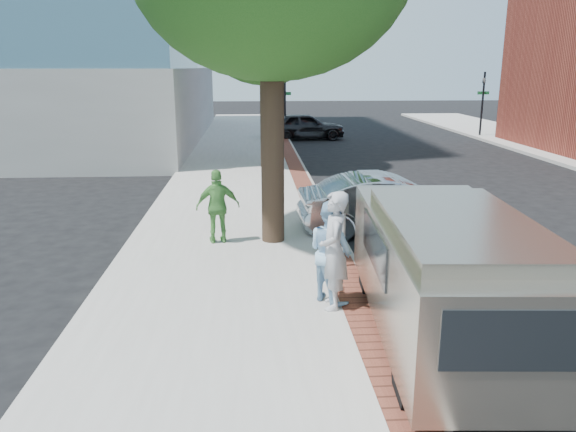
{
  "coord_description": "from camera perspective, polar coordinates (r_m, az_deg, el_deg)",
  "views": [
    {
      "loc": [
        -1.08,
        -10.62,
        4.06
      ],
      "look_at": [
        -0.37,
        0.1,
        1.2
      ],
      "focal_mm": 35.0,
      "sensor_mm": 36.0,
      "label": 1
    }
  ],
  "objects": [
    {
      "name": "ground",
      "position": [
        11.42,
        1.91,
        -5.93
      ],
      "size": [
        120.0,
        120.0,
        0.0
      ],
      "primitive_type": "plane",
      "color": "black",
      "rests_on": "ground"
    },
    {
      "name": "tree_far",
      "position": [
        22.66,
        -2.43,
        18.02
      ],
      "size": [
        4.8,
        4.8,
        7.14
      ],
      "color": "black",
      "rests_on": "sidewalk"
    },
    {
      "name": "parking_meter",
      "position": [
        11.14,
        5.72,
        -0.02
      ],
      "size": [
        0.12,
        0.32,
        1.47
      ],
      "color": "gray",
      "rests_on": "sidewalk"
    },
    {
      "name": "sedan_silver",
      "position": [
        14.27,
        10.22,
        1.2
      ],
      "size": [
        4.54,
        1.75,
        1.48
      ],
      "primitive_type": "imported",
      "rotation": [
        0.0,
        0.0,
        1.61
      ],
      "color": "#B5B7BC",
      "rests_on": "ground"
    },
    {
      "name": "person_green",
      "position": [
        12.83,
        -7.13,
        0.97
      ],
      "size": [
        1.04,
        0.55,
        1.69
      ],
      "primitive_type": "imported",
      "rotation": [
        0.0,
        0.0,
        3.29
      ],
      "color": "#539945",
      "rests_on": "sidewalk"
    },
    {
      "name": "sidewalk",
      "position": [
        19.04,
        -4.97,
        2.77
      ],
      "size": [
        5.0,
        60.0,
        0.15
      ],
      "primitive_type": "cube",
      "color": "#9E9991",
      "rests_on": "ground"
    },
    {
      "name": "van",
      "position": [
        8.84,
        15.62,
        -5.05
      ],
      "size": [
        2.49,
        5.69,
        2.05
      ],
      "rotation": [
        0.0,
        0.0,
        -0.07
      ],
      "color": "gray",
      "rests_on": "ground"
    },
    {
      "name": "office_base",
      "position": [
        34.79,
        -24.22,
        10.22
      ],
      "size": [
        18.2,
        22.2,
        4.0
      ],
      "primitive_type": "cube",
      "color": "gray",
      "rests_on": "ground"
    },
    {
      "name": "brick_strip",
      "position": [
        19.1,
        1.65,
        3.1
      ],
      "size": [
        0.6,
        60.0,
        0.01
      ],
      "primitive_type": "cube",
      "color": "brown",
      "rests_on": "sidewalk"
    },
    {
      "name": "person_officer",
      "position": [
        9.56,
        4.35,
        -3.6
      ],
      "size": [
        1.02,
        1.08,
        1.76
      ],
      "primitive_type": "imported",
      "rotation": [
        0.0,
        0.0,
        2.12
      ],
      "color": "#95C2E6",
      "rests_on": "sidewalk"
    },
    {
      "name": "signal_near",
      "position": [
        32.73,
        -0.31,
        11.73
      ],
      "size": [
        0.7,
        0.15,
        3.8
      ],
      "color": "black",
      "rests_on": "ground"
    },
    {
      "name": "signal_far",
      "position": [
        35.38,
        19.18,
        11.16
      ],
      "size": [
        0.7,
        0.15,
        3.8
      ],
      "color": "black",
      "rests_on": "ground"
    },
    {
      "name": "person_gray",
      "position": [
        9.26,
        4.67,
        -3.52
      ],
      "size": [
        0.53,
        0.76,
        1.98
      ],
      "primitive_type": "imported",
      "rotation": [
        0.0,
        0.0,
        -1.65
      ],
      "color": "#A9A9AE",
      "rests_on": "sidewalk"
    },
    {
      "name": "bg_car",
      "position": [
        32.72,
        1.75,
        9.12
      ],
      "size": [
        4.64,
        2.15,
        1.54
      ],
      "primitive_type": "imported",
      "rotation": [
        0.0,
        0.0,
        1.65
      ],
      "color": "black",
      "rests_on": "ground"
    },
    {
      "name": "curb",
      "position": [
        19.16,
        2.69,
        2.88
      ],
      "size": [
        0.1,
        60.0,
        0.15
      ],
      "primitive_type": "cube",
      "color": "gray",
      "rests_on": "ground"
    }
  ]
}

